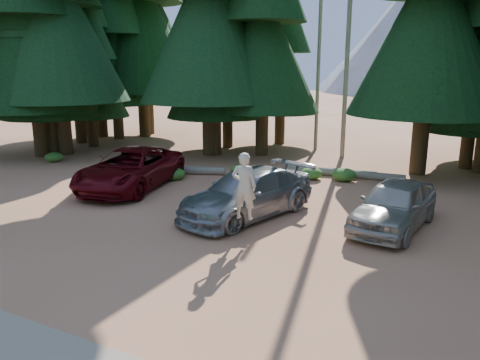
{
  "coord_description": "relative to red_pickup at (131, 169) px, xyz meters",
  "views": [
    {
      "loc": [
        7.26,
        -10.16,
        4.83
      ],
      "look_at": [
        0.6,
        2.8,
        1.25
      ],
      "focal_mm": 35.0,
      "sensor_mm": 36.0,
      "label": 1
    }
  ],
  "objects": [
    {
      "name": "ground",
      "position": [
        5.04,
        -4.15,
        -0.79
      ],
      "size": [
        160.0,
        160.0,
        0.0
      ],
      "primitive_type": "plane",
      "color": "#A36945",
      "rests_on": "ground"
    },
    {
      "name": "forest_belt_north",
      "position": [
        5.04,
        10.85,
        -0.79
      ],
      "size": [
        36.0,
        7.0,
        22.0
      ],
      "primitive_type": null,
      "color": "black",
      "rests_on": "ground"
    },
    {
      "name": "snag_front",
      "position": [
        5.84,
        10.35,
        5.21
      ],
      "size": [
        0.24,
        0.24,
        12.0
      ],
      "primitive_type": "cylinder",
      "color": "#706659",
      "rests_on": "ground"
    },
    {
      "name": "snag_back",
      "position": [
        3.84,
        11.85,
        4.21
      ],
      "size": [
        0.2,
        0.2,
        10.0
      ],
      "primitive_type": "cylinder",
      "color": "#706659",
      "rests_on": "ground"
    },
    {
      "name": "mountain_peak",
      "position": [
        2.46,
        84.09,
        11.91
      ],
      "size": [
        48.0,
        50.0,
        28.0
      ],
      "color": "gray",
      "rests_on": "ground"
    },
    {
      "name": "red_pickup",
      "position": [
        0.0,
        0.0,
        0.0
      ],
      "size": [
        3.68,
        6.1,
        1.58
      ],
      "primitive_type": "imported",
      "rotation": [
        0.0,
        0.0,
        0.2
      ],
      "color": "#61080F",
      "rests_on": "ground"
    },
    {
      "name": "silver_minivan_center",
      "position": [
        5.79,
        -1.1,
        -0.04
      ],
      "size": [
        3.5,
        5.59,
        1.51
      ],
      "primitive_type": "imported",
      "rotation": [
        0.0,
        0.0,
        -0.29
      ],
      "color": "#979A9F",
      "rests_on": "ground"
    },
    {
      "name": "silver_minivan_right",
      "position": [
        10.27,
        -0.14,
        -0.05
      ],
      "size": [
        2.31,
        4.54,
        1.48
      ],
      "primitive_type": "imported",
      "rotation": [
        0.0,
        0.0,
        -0.13
      ],
      "color": "#AFA99C",
      "rests_on": "ground"
    },
    {
      "name": "frisbee_player",
      "position": [
        6.61,
        -2.98,
        0.76
      ],
      "size": [
        0.78,
        0.6,
        1.92
      ],
      "rotation": [
        0.0,
        0.0,
        3.36
      ],
      "color": "beige",
      "rests_on": "ground"
    },
    {
      "name": "log_left",
      "position": [
        0.03,
        2.85,
        -0.62
      ],
      "size": [
        4.63,
        2.03,
        0.34
      ],
      "primitive_type": "cylinder",
      "rotation": [
        0.0,
        1.57,
        0.36
      ],
      "color": "#706659",
      "rests_on": "ground"
    },
    {
      "name": "log_mid",
      "position": [
        7.04,
        6.35,
        -0.67
      ],
      "size": [
        2.93,
        0.49,
        0.24
      ],
      "primitive_type": "cylinder",
      "rotation": [
        0.0,
        1.57,
        0.09
      ],
      "color": "#706659",
      "rests_on": "ground"
    },
    {
      "name": "log_right",
      "position": [
        7.12,
        5.8,
        -0.62
      ],
      "size": [
        5.32,
        0.63,
        0.34
      ],
      "primitive_type": "cylinder",
      "rotation": [
        0.0,
        1.57,
        0.05
      ],
      "color": "#706659",
      "rests_on": "ground"
    },
    {
      "name": "shrub_far_left",
      "position": [
        0.76,
        1.96,
        -0.54
      ],
      "size": [
        0.91,
        0.91,
        0.5
      ],
      "primitive_type": "ellipsoid",
      "color": "#285C1B",
      "rests_on": "ground"
    },
    {
      "name": "shrub_left",
      "position": [
        2.73,
        4.19,
        -0.58
      ],
      "size": [
        0.77,
        0.77,
        0.42
      ],
      "primitive_type": "ellipsoid",
      "color": "#285C1B",
      "rests_on": "ground"
    },
    {
      "name": "shrub_center_left",
      "position": [
        6.01,
        4.77,
        -0.53
      ],
      "size": [
        0.93,
        0.93,
        0.51
      ],
      "primitive_type": "ellipsoid",
      "color": "#285C1B",
      "rests_on": "ground"
    },
    {
      "name": "shrub_center_right",
      "position": [
        3.96,
        3.42,
        -0.48
      ],
      "size": [
        1.13,
        1.13,
        0.62
      ],
      "primitive_type": "ellipsoid",
      "color": "#285C1B",
      "rests_on": "ground"
    },
    {
      "name": "shrub_right",
      "position": [
        7.36,
        5.08,
        -0.51
      ],
      "size": [
        1.01,
        1.01,
        0.55
      ],
      "primitive_type": "ellipsoid",
      "color": "#285C1B",
      "rests_on": "ground"
    },
    {
      "name": "shrub_edge_west",
      "position": [
        -7.0,
        2.31,
        -0.54
      ],
      "size": [
        0.9,
        0.9,
        0.49
      ],
      "primitive_type": "ellipsoid",
      "color": "#285C1B",
      "rests_on": "ground"
    }
  ]
}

